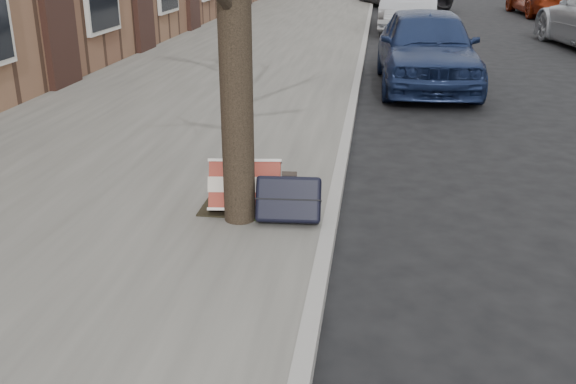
# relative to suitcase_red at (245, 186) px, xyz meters

# --- Properties ---
(ground) EXTENTS (120.00, 120.00, 0.00)m
(ground) POSITION_rel_suitcase_red_xyz_m (2.02, -0.96, -0.36)
(ground) COLOR black
(ground) RESTS_ON ground
(near_sidewalk) EXTENTS (5.00, 70.00, 0.12)m
(near_sidewalk) POSITION_rel_suitcase_red_xyz_m (-1.68, 14.04, -0.30)
(near_sidewalk) COLOR slate
(near_sidewalk) RESTS_ON ground
(dirt_patch) EXTENTS (0.85, 0.85, 0.02)m
(dirt_patch) POSITION_rel_suitcase_red_xyz_m (0.02, 0.24, -0.23)
(dirt_patch) COLOR black
(dirt_patch) RESTS_ON near_sidewalk
(suitcase_red) EXTENTS (0.66, 0.41, 0.48)m
(suitcase_red) POSITION_rel_suitcase_red_xyz_m (0.00, 0.00, 0.00)
(suitcase_red) COLOR maroon
(suitcase_red) RESTS_ON near_sidewalk
(suitcase_navy) EXTENTS (0.57, 0.35, 0.43)m
(suitcase_navy) POSITION_rel_suitcase_red_xyz_m (0.42, -0.20, -0.03)
(suitcase_navy) COLOR black
(suitcase_navy) RESTS_ON near_sidewalk
(car_near_front) EXTENTS (1.77, 4.09, 1.38)m
(car_near_front) POSITION_rel_suitcase_red_xyz_m (1.94, 6.36, 0.33)
(car_near_front) COLOR #18254B
(car_near_front) RESTS_ON ground
(car_near_mid) EXTENTS (1.82, 4.48, 1.44)m
(car_near_mid) POSITION_rel_suitcase_red_xyz_m (1.96, 14.48, 0.36)
(car_near_mid) COLOR #A7A9AF
(car_near_mid) RESTS_ON ground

